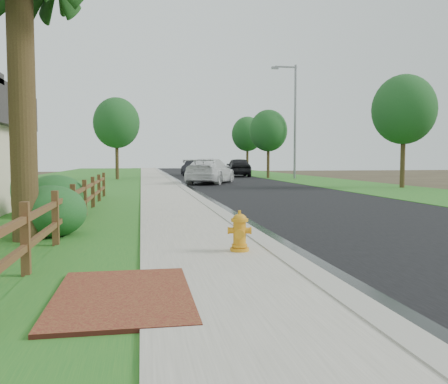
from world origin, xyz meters
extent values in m
plane|color=#33281C|center=(0.00, 0.00, 0.00)|extent=(120.00, 120.00, 0.00)
cube|color=black|center=(4.60, 35.00, 0.01)|extent=(8.00, 90.00, 0.02)
cube|color=gray|center=(0.40, 35.00, 0.06)|extent=(0.40, 90.00, 0.12)
cube|color=black|center=(0.75, 35.00, 0.02)|extent=(0.50, 90.00, 0.00)
cube|color=gray|center=(-0.90, 35.00, 0.05)|extent=(2.20, 90.00, 0.10)
cube|color=#1B5E1E|center=(-2.80, 35.00, 0.03)|extent=(1.60, 90.00, 0.06)
cube|color=#1B5E1E|center=(-8.00, 35.00, 0.02)|extent=(9.00, 90.00, 0.04)
cube|color=#1B5E1E|center=(11.50, 35.00, 0.02)|extent=(6.00, 90.00, 0.04)
cube|color=maroon|center=(-2.20, -1.00, 0.06)|extent=(1.60, 2.40, 0.11)
cube|color=#482818|center=(-3.60, 0.40, 0.55)|extent=(0.12, 0.12, 1.10)
cube|color=#482818|center=(-3.60, 2.80, 0.55)|extent=(0.12, 0.12, 1.10)
cube|color=#482818|center=(-3.60, 5.20, 0.55)|extent=(0.12, 0.12, 1.10)
cube|color=#482818|center=(-3.60, 7.60, 0.55)|extent=(0.12, 0.12, 1.10)
cube|color=#482818|center=(-3.60, 10.00, 0.55)|extent=(0.12, 0.12, 1.10)
cube|color=#482818|center=(-3.60, 12.40, 0.55)|extent=(0.12, 0.12, 1.10)
cube|color=#482818|center=(-3.60, 14.80, 0.55)|extent=(0.12, 0.12, 1.10)
cube|color=#482818|center=(-3.60, -0.80, 0.45)|extent=(0.08, 2.35, 0.10)
cube|color=#482818|center=(-3.60, -0.80, 0.85)|extent=(0.08, 2.35, 0.10)
cube|color=#482818|center=(-3.60, 1.60, 0.45)|extent=(0.08, 2.35, 0.10)
cube|color=#482818|center=(-3.60, 1.60, 0.85)|extent=(0.08, 2.35, 0.10)
cube|color=#482818|center=(-3.60, 4.00, 0.45)|extent=(0.08, 2.35, 0.10)
cube|color=#482818|center=(-3.60, 4.00, 0.85)|extent=(0.08, 2.35, 0.10)
cube|color=#482818|center=(-3.60, 6.40, 0.45)|extent=(0.08, 2.35, 0.10)
cube|color=#482818|center=(-3.60, 6.40, 0.85)|extent=(0.08, 2.35, 0.10)
cube|color=#482818|center=(-3.60, 8.80, 0.45)|extent=(0.08, 2.35, 0.10)
cube|color=#482818|center=(-3.60, 8.80, 0.85)|extent=(0.08, 2.35, 0.10)
cube|color=#482818|center=(-3.60, 11.20, 0.45)|extent=(0.08, 2.35, 0.10)
cube|color=#482818|center=(-3.60, 11.20, 0.85)|extent=(0.08, 2.35, 0.10)
cube|color=#482818|center=(-3.60, 13.60, 0.45)|extent=(0.08, 2.35, 0.10)
cube|color=#482818|center=(-3.60, 13.60, 0.85)|extent=(0.08, 2.35, 0.10)
cylinder|color=#362516|center=(-4.30, 3.50, 2.75)|extent=(0.52, 0.52, 5.50)
cylinder|color=orange|center=(-0.29, 1.37, 0.13)|extent=(0.33, 0.33, 0.06)
cylinder|color=orange|center=(-0.29, 1.37, 0.39)|extent=(0.22, 0.22, 0.50)
cylinder|color=orange|center=(-0.29, 1.37, 0.20)|extent=(0.27, 0.27, 0.05)
cylinder|color=orange|center=(-0.29, 1.37, 0.64)|extent=(0.30, 0.30, 0.05)
ellipsoid|color=orange|center=(-0.29, 1.37, 0.66)|extent=(0.24, 0.24, 0.18)
cylinder|color=orange|center=(-0.29, 1.37, 0.78)|extent=(0.05, 0.05, 0.07)
cylinder|color=orange|center=(-0.32, 1.23, 0.42)|extent=(0.17, 0.14, 0.15)
cylinder|color=orange|center=(-0.45, 1.40, 0.46)|extent=(0.15, 0.14, 0.12)
cylinder|color=orange|center=(-0.13, 1.34, 0.46)|extent=(0.15, 0.14, 0.12)
imported|color=silver|center=(2.70, 25.50, 0.87)|extent=(4.50, 6.33, 1.70)
imported|color=black|center=(7.20, 37.86, 0.92)|extent=(2.56, 5.43, 1.79)
imported|color=black|center=(3.33, 40.85, 0.81)|extent=(3.09, 5.06, 1.57)
cylinder|color=gray|center=(10.98, 32.24, 4.81)|extent=(0.19, 0.19, 9.62)
cube|color=gray|center=(10.12, 32.22, 9.41)|extent=(1.93, 0.17, 0.13)
cube|color=gray|center=(9.16, 32.20, 9.30)|extent=(0.59, 0.25, 0.19)
ellipsoid|color=brown|center=(-6.00, 9.45, 0.37)|extent=(1.21, 0.98, 0.74)
ellipsoid|color=#19461C|center=(-3.90, 4.01, 0.57)|extent=(1.91, 1.91, 1.14)
ellipsoid|color=#19461C|center=(-4.46, 7.81, 0.62)|extent=(2.09, 2.09, 1.24)
ellipsoid|color=#19461C|center=(-6.50, 9.88, 0.71)|extent=(2.31, 2.31, 1.41)
cylinder|color=#362516|center=(13.00, 18.69, 1.99)|extent=(0.27, 0.27, 3.98)
ellipsoid|color=#19461C|center=(13.00, 18.69, 4.55)|extent=(3.64, 3.64, 4.00)
cylinder|color=#362516|center=(-3.90, 33.10, 2.03)|extent=(0.28, 0.28, 4.06)
ellipsoid|color=#19461C|center=(-3.90, 33.10, 4.64)|extent=(3.75, 3.75, 4.12)
cylinder|color=#362516|center=(9.00, 33.56, 1.82)|extent=(0.25, 0.25, 3.65)
ellipsoid|color=#19461C|center=(9.00, 33.56, 4.17)|extent=(3.30, 3.30, 3.63)
cylinder|color=#362516|center=(9.41, 43.62, 1.93)|extent=(0.26, 0.26, 3.85)
ellipsoid|color=#19461C|center=(9.41, 43.62, 4.40)|extent=(3.40, 3.40, 3.74)
camera|label=1|loc=(-1.97, -6.64, 1.70)|focal=38.00mm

